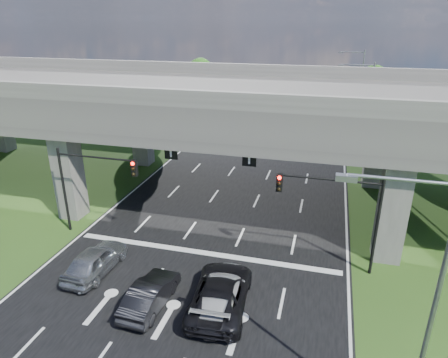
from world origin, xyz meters
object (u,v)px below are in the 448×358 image
at_px(signal_left, 90,177).
at_px(car_trailing, 221,293).
at_px(car_dark, 150,294).
at_px(streetlight_near, 421,301).
at_px(streetlight_beyond, 358,82).
at_px(streetlight_far, 365,106).
at_px(car_white, 222,291).
at_px(signal_right, 338,204).
at_px(car_silver, 95,260).

bearing_deg(signal_left, car_trailing, -25.98).
bearing_deg(car_dark, streetlight_near, 162.15).
bearing_deg(signal_left, streetlight_near, -29.02).
distance_m(streetlight_near, streetlight_beyond, 46.00).
height_order(streetlight_far, streetlight_beyond, same).
bearing_deg(car_white, car_trailing, 90.19).
relative_size(streetlight_near, car_dark, 2.27).
height_order(signal_left, car_trailing, signal_left).
height_order(streetlight_beyond, car_trailing, streetlight_beyond).
bearing_deg(signal_right, car_trailing, -137.49).
relative_size(streetlight_near, car_white, 1.83).
relative_size(streetlight_near, streetlight_beyond, 1.00).
height_order(signal_right, car_trailing, signal_right).
bearing_deg(car_silver, streetlight_beyond, -109.05).
bearing_deg(car_dark, streetlight_beyond, -102.95).
bearing_deg(streetlight_far, signal_right, -96.47).
height_order(streetlight_far, car_trailing, streetlight_far).
relative_size(signal_right, signal_left, 1.00).
relative_size(car_silver, car_trailing, 0.80).
xyz_separation_m(streetlight_near, car_white, (-7.72, 5.16, -5.02)).
relative_size(streetlight_near, car_silver, 2.12).
xyz_separation_m(signal_right, signal_left, (-15.65, 0.00, 0.00)).
height_order(car_white, car_trailing, car_trailing).
bearing_deg(car_trailing, signal_right, -142.22).
xyz_separation_m(streetlight_near, streetlight_far, (0.00, 30.00, 0.00)).
xyz_separation_m(signal_left, car_silver, (2.42, -4.01, -3.35)).
xyz_separation_m(streetlight_far, car_dark, (-11.18, -25.97, -5.09)).
relative_size(signal_right, car_trailing, 1.02).
height_order(streetlight_beyond, car_white, streetlight_beyond).
height_order(streetlight_near, car_dark, streetlight_near).
xyz_separation_m(signal_right, streetlight_beyond, (2.27, 36.06, 1.66)).
relative_size(signal_right, streetlight_near, 0.60).
bearing_deg(car_silver, streetlight_far, -120.68).
height_order(streetlight_near, car_trailing, streetlight_near).
bearing_deg(car_silver, signal_right, -161.04).
distance_m(car_dark, car_trailing, 3.60).
bearing_deg(car_trailing, streetlight_far, -111.84).
relative_size(signal_left, car_trailing, 1.02).
relative_size(car_silver, car_white, 0.86).
bearing_deg(car_white, streetlight_beyond, -103.71).
relative_size(signal_left, car_silver, 1.27).
relative_size(signal_right, streetlight_beyond, 0.60).
bearing_deg(streetlight_far, streetlight_near, -90.00).
xyz_separation_m(streetlight_beyond, car_white, (-7.72, -40.84, -5.02)).
relative_size(car_dark, car_trailing, 0.75).
bearing_deg(car_trailing, car_dark, 10.34).
xyz_separation_m(signal_left, car_white, (10.21, -4.78, -3.36)).
xyz_separation_m(streetlight_beyond, car_trailing, (-7.70, -41.04, -5.00)).
height_order(signal_left, car_white, signal_left).
distance_m(streetlight_near, car_trailing, 10.44).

